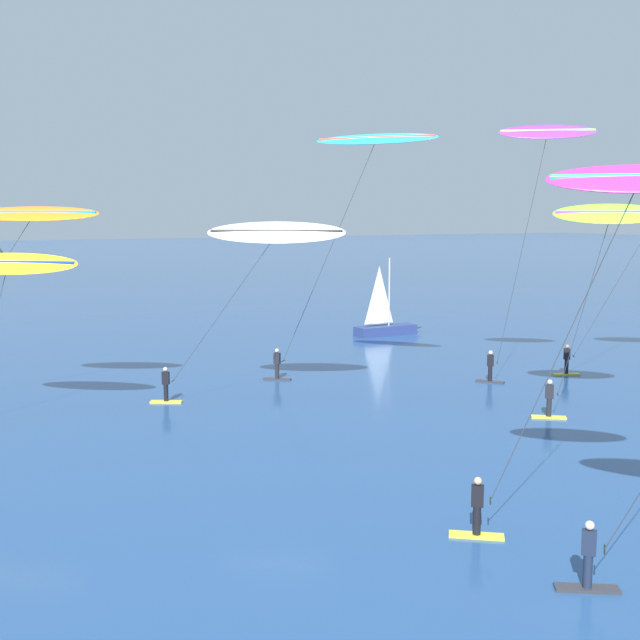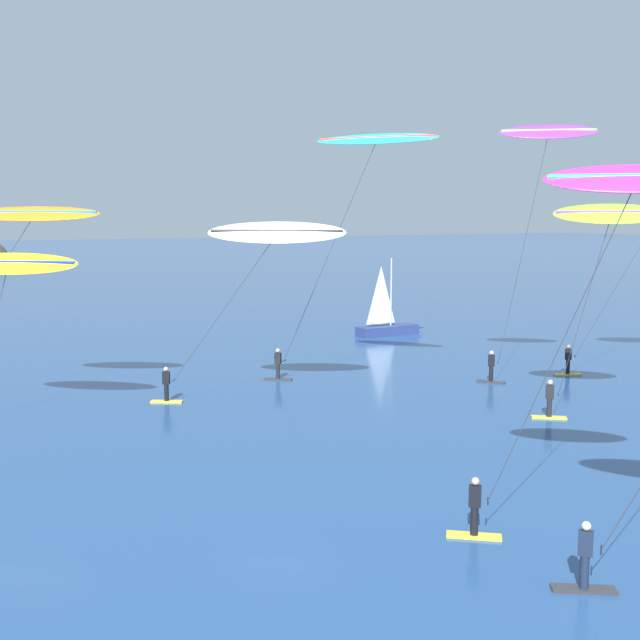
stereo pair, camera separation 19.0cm
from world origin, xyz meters
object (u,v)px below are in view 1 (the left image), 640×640
(kitesurfer_cyan, at_px, (367,160))
(kitesurfer_magenta, at_px, (622,214))
(sailboat_near, at_px, (389,326))
(kitesurfer_white, at_px, (270,242))
(kitesurfer_orange, at_px, (25,226))
(kitesurfer_yellow, at_px, (4,274))
(kitesurfer_purple, at_px, (542,154))
(kitesurfer_lime, at_px, (606,229))

(kitesurfer_cyan, bearing_deg, kitesurfer_magenta, -104.65)
(sailboat_near, height_order, kitesurfer_white, kitesurfer_white)
(kitesurfer_cyan, bearing_deg, kitesurfer_white, -171.41)
(kitesurfer_orange, height_order, kitesurfer_magenta, kitesurfer_magenta)
(kitesurfer_orange, relative_size, kitesurfer_magenta, 0.91)
(kitesurfer_yellow, bearing_deg, kitesurfer_cyan, -3.78)
(kitesurfer_cyan, xyz_separation_m, kitesurfer_orange, (-15.68, 4.18, -3.24))
(kitesurfer_cyan, relative_size, kitesurfer_magenta, 1.27)
(kitesurfer_cyan, xyz_separation_m, kitesurfer_white, (-5.83, -0.88, -3.96))
(kitesurfer_magenta, xyz_separation_m, kitesurfer_purple, (13.51, 16.53, 3.06))
(kitesurfer_cyan, height_order, kitesurfer_lime, kitesurfer_cyan)
(kitesurfer_yellow, xyz_separation_m, kitesurfer_lime, (22.21, -11.73, 1.85))
(kitesurfer_cyan, bearing_deg, kitesurfer_yellow, 176.22)
(kitesurfer_lime, bearing_deg, sailboat_near, 75.90)
(kitesurfer_lime, bearing_deg, kitesurfer_yellow, 152.15)
(sailboat_near, relative_size, kitesurfer_white, 0.68)
(kitesurfer_yellow, relative_size, kitesurfer_lime, 0.78)
(kitesurfer_purple, bearing_deg, kitesurfer_lime, -114.06)
(kitesurfer_white, distance_m, kitesurfer_purple, 14.96)
(sailboat_near, distance_m, kitesurfer_magenta, 39.50)
(kitesurfer_yellow, bearing_deg, sailboat_near, 25.40)
(sailboat_near, bearing_deg, kitesurfer_white, -138.02)
(kitesurfer_yellow, xyz_separation_m, kitesurfer_purple, (25.33, -4.74, 5.51))
(kitesurfer_purple, bearing_deg, sailboat_near, 79.99)
(kitesurfer_cyan, distance_m, kitesurfer_purple, 9.01)
(kitesurfer_lime, xyz_separation_m, kitesurfer_purple, (3.12, 6.99, 3.66))
(kitesurfer_cyan, relative_size, kitesurfer_orange, 1.39)
(kitesurfer_yellow, bearing_deg, kitesurfer_magenta, -60.94)
(kitesurfer_cyan, relative_size, kitesurfer_white, 1.50)
(kitesurfer_cyan, xyz_separation_m, kitesurfer_magenta, (-5.26, -20.14, -2.74))
(kitesurfer_yellow, height_order, kitesurfer_magenta, kitesurfer_magenta)
(kitesurfer_orange, height_order, kitesurfer_purple, kitesurfer_purple)
(sailboat_near, distance_m, kitesurfer_purple, 21.72)
(kitesurfer_white, distance_m, kitesurfer_orange, 11.10)
(kitesurfer_yellow, distance_m, kitesurfer_lime, 25.18)
(kitesurfer_white, bearing_deg, kitesurfer_cyan, 8.59)
(kitesurfer_yellow, height_order, kitesurfer_orange, kitesurfer_orange)
(kitesurfer_yellow, xyz_separation_m, kitesurfer_orange, (1.40, 3.05, 1.94))
(sailboat_near, relative_size, kitesurfer_purple, 0.44)
(kitesurfer_orange, distance_m, kitesurfer_lime, 25.52)
(kitesurfer_orange, relative_size, kitesurfer_lime, 0.99)
(kitesurfer_white, distance_m, kitesurfer_yellow, 11.50)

